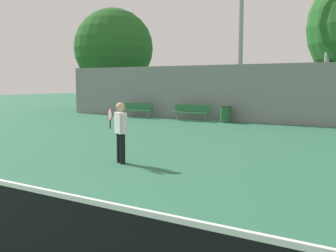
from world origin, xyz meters
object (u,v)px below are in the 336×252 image
bench_courtside_near (191,111)px  trash_bin (225,114)px  bench_courtside_far (138,109)px  tennis_player (120,129)px  tree_green_tall (114,48)px

bench_courtside_near → trash_bin: (1.92, 0.14, -0.10)m
bench_courtside_far → trash_bin: 5.45m
tennis_player → bench_courtside_far: tennis_player is taller
bench_courtside_far → tree_green_tall: (-6.01, 5.17, 4.10)m
tennis_player → bench_courtside_near: bearing=139.0°
bench_courtside_far → trash_bin: bearing=1.5°
bench_courtside_near → bench_courtside_far: bearing=-180.0°
tennis_player → trash_bin: bearing=129.4°
bench_courtside_near → tree_green_tall: (-9.55, 5.17, 4.10)m
tennis_player → bench_courtside_near: (-3.70, 10.74, -0.36)m
bench_courtside_far → trash_bin: (5.45, 0.14, -0.10)m
trash_bin → tree_green_tall: bearing=156.3°
bench_courtside_near → bench_courtside_far: 3.53m
bench_courtside_far → trash_bin: size_ratio=2.27×
bench_courtside_far → tree_green_tall: tree_green_tall is taller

